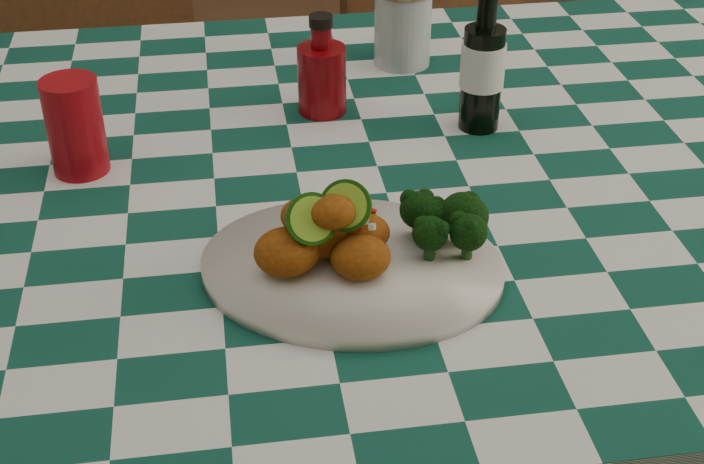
{
  "coord_description": "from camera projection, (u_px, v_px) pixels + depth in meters",
  "views": [
    {
      "loc": [
        -0.09,
        -1.06,
        1.41
      ],
      "look_at": [
        0.04,
        -0.22,
        0.84
      ],
      "focal_mm": 50.0,
      "sensor_mm": 36.0,
      "label": 1
    }
  ],
  "objects": [
    {
      "name": "broccoli_side",
      "position": [
        443.0,
        223.0,
        1.04
      ],
      "size": [
        0.08,
        0.08,
        0.06
      ],
      "primitive_type": null,
      "color": "black",
      "rests_on": "plate"
    },
    {
      "name": "dining_table",
      "position": [
        305.0,
        403.0,
        1.44
      ],
      "size": [
        1.66,
        1.06,
        0.79
      ],
      "primitive_type": null,
      "color": "#0F4737",
      "rests_on": "ground"
    },
    {
      "name": "mason_jar",
      "position": [
        403.0,
        24.0,
        1.47
      ],
      "size": [
        0.11,
        0.11,
        0.12
      ],
      "primitive_type": null,
      "rotation": [
        0.0,
        0.0,
        0.33
      ],
      "color": "#B2BCBA",
      "rests_on": "dining_table"
    },
    {
      "name": "plate",
      "position": [
        352.0,
        268.0,
        1.04
      ],
      "size": [
        0.38,
        0.33,
        0.02
      ],
      "primitive_type": null,
      "rotation": [
        0.0,
        0.0,
        -0.27
      ],
      "color": "silver",
      "rests_on": "dining_table"
    },
    {
      "name": "fried_chicken_pile",
      "position": [
        332.0,
        230.0,
        1.01
      ],
      "size": [
        0.13,
        0.1,
        0.08
      ],
      "primitive_type": null,
      "color": "#9D4F0F",
      "rests_on": "plate"
    },
    {
      "name": "beer_bottle",
      "position": [
        484.0,
        54.0,
        1.27
      ],
      "size": [
        0.07,
        0.07,
        0.21
      ],
      "primitive_type": null,
      "rotation": [
        0.0,
        0.0,
        0.29
      ],
      "color": "black",
      "rests_on": "dining_table"
    },
    {
      "name": "ketchup_bottle",
      "position": [
        322.0,
        64.0,
        1.33
      ],
      "size": [
        0.07,
        0.07,
        0.14
      ],
      "primitive_type": null,
      "rotation": [
        0.0,
        0.0,
        -0.1
      ],
      "color": "#71050A",
      "rests_on": "dining_table"
    },
    {
      "name": "red_tumbler",
      "position": [
        75.0,
        126.0,
        1.2
      ],
      "size": [
        0.09,
        0.09,
        0.12
      ],
      "primitive_type": "cylinder",
      "rotation": [
        0.0,
        0.0,
        -0.28
      ],
      "color": "#960810",
      "rests_on": "dining_table"
    },
    {
      "name": "wooden_chair_left",
      "position": [
        130.0,
        131.0,
        1.93
      ],
      "size": [
        0.6,
        0.61,
        1.0
      ],
      "primitive_type": null,
      "rotation": [
        0.0,
        0.0,
        0.39
      ],
      "color": "#472814",
      "rests_on": "ground"
    },
    {
      "name": "wooden_chair_right",
      "position": [
        473.0,
        109.0,
        2.07
      ],
      "size": [
        0.53,
        0.54,
        0.94
      ],
      "primitive_type": null,
      "rotation": [
        0.0,
        0.0,
        0.26
      ],
      "color": "#472814",
      "rests_on": "ground"
    }
  ]
}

